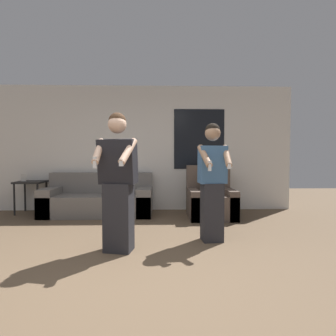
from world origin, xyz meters
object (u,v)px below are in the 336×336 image
object	(u,v)px
couch	(99,200)
person_right	(212,181)
side_table	(31,186)
armchair	(210,200)
person_left	(118,182)

from	to	relation	value
couch	person_right	size ratio (longest dim) A/B	1.31
couch	side_table	world-z (taller)	couch
person_right	couch	bearing A→B (deg)	138.50
couch	side_table	bearing A→B (deg)	173.95
armchair	couch	bearing A→B (deg)	172.96
armchair	side_table	size ratio (longest dim) A/B	1.22
person_left	person_right	xyz separation A→B (m)	(1.23, 0.37, -0.03)
couch	side_table	size ratio (longest dim) A/B	2.62
side_table	person_right	size ratio (longest dim) A/B	0.50
side_table	person_left	world-z (taller)	person_left
couch	armchair	distance (m)	2.23
armchair	person_right	world-z (taller)	person_right
couch	armchair	xyz separation A→B (m)	(2.21, -0.27, 0.04)
couch	person_right	world-z (taller)	person_right
couch	person_left	world-z (taller)	person_left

